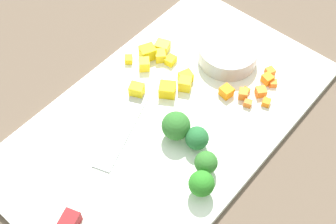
% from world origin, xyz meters
% --- Properties ---
extents(ground_plane, '(4.00, 4.00, 0.00)m').
position_xyz_m(ground_plane, '(0.00, 0.00, 0.00)').
color(ground_plane, brown).
extents(cutting_board, '(0.53, 0.31, 0.01)m').
position_xyz_m(cutting_board, '(0.00, 0.00, 0.01)').
color(cutting_board, white).
rests_on(cutting_board, ground_plane).
extents(prep_bowl, '(0.10, 0.10, 0.03)m').
position_xyz_m(prep_bowl, '(0.15, -0.00, 0.03)').
color(prep_bowl, '#B8B5BA').
rests_on(prep_bowl, cutting_board).
extents(chef_knife, '(0.27, 0.12, 0.02)m').
position_xyz_m(chef_knife, '(-0.18, -0.01, 0.02)').
color(chef_knife, silver).
rests_on(chef_knife, cutting_board).
extents(carrot_dice_0, '(0.02, 0.02, 0.01)m').
position_xyz_m(carrot_dice_0, '(0.15, -0.08, 0.02)').
color(carrot_dice_0, orange).
rests_on(carrot_dice_0, cutting_board).
extents(carrot_dice_1, '(0.02, 0.02, 0.01)m').
position_xyz_m(carrot_dice_1, '(0.17, -0.07, 0.02)').
color(carrot_dice_1, orange).
rests_on(carrot_dice_1, cutting_board).
extents(carrot_dice_2, '(0.02, 0.02, 0.02)m').
position_xyz_m(carrot_dice_2, '(0.09, -0.04, 0.02)').
color(carrot_dice_2, orange).
rests_on(carrot_dice_2, cutting_board).
extents(carrot_dice_3, '(0.01, 0.01, 0.01)m').
position_xyz_m(carrot_dice_3, '(0.09, -0.08, 0.02)').
color(carrot_dice_3, orange).
rests_on(carrot_dice_3, cutting_board).
extents(carrot_dice_4, '(0.02, 0.02, 0.01)m').
position_xyz_m(carrot_dice_4, '(0.15, -0.09, 0.02)').
color(carrot_dice_4, orange).
rests_on(carrot_dice_4, cutting_board).
extents(carrot_dice_5, '(0.01, 0.01, 0.01)m').
position_xyz_m(carrot_dice_5, '(0.11, -0.06, 0.02)').
color(carrot_dice_5, orange).
rests_on(carrot_dice_5, cutting_board).
extents(carrot_dice_6, '(0.02, 0.02, 0.01)m').
position_xyz_m(carrot_dice_6, '(0.12, -0.10, 0.02)').
color(carrot_dice_6, orange).
rests_on(carrot_dice_6, cutting_board).
extents(carrot_dice_7, '(0.02, 0.02, 0.02)m').
position_xyz_m(carrot_dice_7, '(0.10, -0.06, 0.02)').
color(carrot_dice_7, orange).
rests_on(carrot_dice_7, cutting_board).
extents(carrot_dice_8, '(0.02, 0.02, 0.01)m').
position_xyz_m(carrot_dice_8, '(0.13, -0.08, 0.02)').
color(carrot_dice_8, orange).
rests_on(carrot_dice_8, cutting_board).
extents(pepper_dice_0, '(0.03, 0.03, 0.02)m').
position_xyz_m(pepper_dice_0, '(0.10, 0.10, 0.02)').
color(pepper_dice_0, yellow).
rests_on(pepper_dice_0, cutting_board).
extents(pepper_dice_1, '(0.02, 0.02, 0.01)m').
position_xyz_m(pepper_dice_1, '(0.08, 0.07, 0.02)').
color(pepper_dice_1, yellow).
rests_on(pepper_dice_1, cutting_board).
extents(pepper_dice_2, '(0.02, 0.02, 0.01)m').
position_xyz_m(pepper_dice_2, '(0.04, 0.12, 0.02)').
color(pepper_dice_2, yellow).
rests_on(pepper_dice_2, cutting_board).
extents(pepper_dice_3, '(0.03, 0.02, 0.02)m').
position_xyz_m(pepper_dice_3, '(0.07, 0.02, 0.02)').
color(pepper_dice_3, yellow).
rests_on(pepper_dice_3, cutting_board).
extents(pepper_dice_4, '(0.03, 0.03, 0.02)m').
position_xyz_m(pepper_dice_4, '(0.03, 0.03, 0.02)').
color(pepper_dice_4, yellow).
rests_on(pepper_dice_4, cutting_board).
extents(pepper_dice_5, '(0.03, 0.03, 0.02)m').
position_xyz_m(pepper_dice_5, '(0.07, 0.10, 0.02)').
color(pepper_dice_5, yellow).
rests_on(pepper_dice_5, cutting_board).
extents(pepper_dice_6, '(0.03, 0.03, 0.02)m').
position_xyz_m(pepper_dice_6, '(0.06, 0.02, 0.02)').
color(pepper_dice_6, yellow).
rests_on(pepper_dice_6, cutting_board).
extents(pepper_dice_7, '(0.02, 0.02, 0.02)m').
position_xyz_m(pepper_dice_7, '(0.05, 0.09, 0.02)').
color(pepper_dice_7, yellow).
rests_on(pepper_dice_7, cutting_board).
extents(pepper_dice_8, '(0.03, 0.03, 0.02)m').
position_xyz_m(pepper_dice_8, '(0.08, 0.08, 0.02)').
color(pepper_dice_8, yellow).
rests_on(pepper_dice_8, cutting_board).
extents(pepper_dice_9, '(0.03, 0.03, 0.02)m').
position_xyz_m(pepper_dice_9, '(-0.00, 0.06, 0.02)').
color(pepper_dice_9, yellow).
rests_on(pepper_dice_9, cutting_board).
extents(broccoli_floret_0, '(0.04, 0.04, 0.04)m').
position_xyz_m(broccoli_floret_0, '(-0.07, -0.12, 0.04)').
color(broccoli_floret_0, '#84BA54').
rests_on(broccoli_floret_0, cutting_board).
extents(broccoli_floret_1, '(0.03, 0.03, 0.04)m').
position_xyz_m(broccoli_floret_1, '(-0.04, -0.10, 0.03)').
color(broccoli_floret_1, '#80AC63').
rests_on(broccoli_floret_1, cutting_board).
extents(broccoli_floret_2, '(0.04, 0.04, 0.05)m').
position_xyz_m(broccoli_floret_2, '(-0.02, -0.03, 0.04)').
color(broccoli_floret_2, '#80BF5D').
rests_on(broccoli_floret_2, cutting_board).
extents(broccoli_floret_3, '(0.03, 0.03, 0.04)m').
position_xyz_m(broccoli_floret_3, '(-0.01, -0.07, 0.03)').
color(broccoli_floret_3, '#84BD55').
rests_on(broccoli_floret_3, cutting_board).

